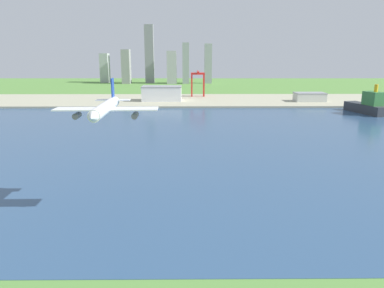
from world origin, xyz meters
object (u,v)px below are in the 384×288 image
object	(u,v)px
airplane_landing	(105,109)
container_barge	(368,105)
warehouse_main	(162,93)
warehouse_annex	(310,97)
port_crane_red	(198,78)

from	to	relation	value
airplane_landing	container_barge	distance (m)	361.20
warehouse_main	warehouse_annex	size ratio (longest dim) A/B	1.34
warehouse_annex	port_crane_red	bearing A→B (deg)	159.31
container_barge	warehouse_main	world-z (taller)	container_barge
port_crane_red	warehouse_main	xyz separation A→B (m)	(-51.26, -49.34, -17.04)
airplane_landing	warehouse_annex	bearing A→B (deg)	60.95
warehouse_annex	warehouse_main	bearing A→B (deg)	177.66
container_barge	warehouse_main	xyz separation A→B (m)	(-241.43, 99.69, 3.22)
airplane_landing	port_crane_red	distance (m)	421.44
container_barge	warehouse_main	distance (m)	261.22
container_barge	port_crane_red	distance (m)	242.45
container_barge	warehouse_annex	xyz separation A→B (m)	(-37.41, 91.34, -0.94)
container_barge	warehouse_annex	world-z (taller)	container_barge
port_crane_red	container_barge	bearing A→B (deg)	-38.09
container_barge	warehouse_annex	size ratio (longest dim) A/B	1.46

